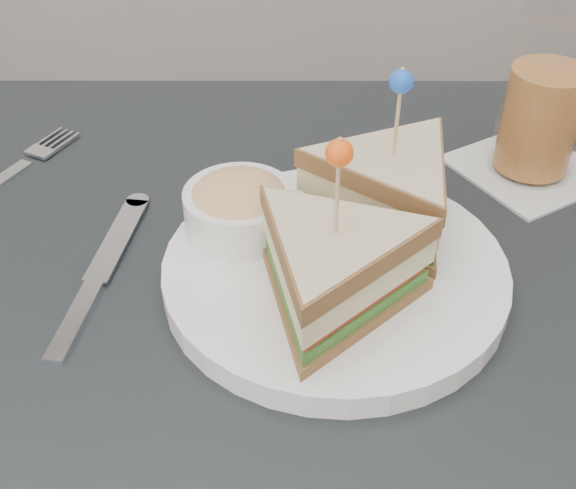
# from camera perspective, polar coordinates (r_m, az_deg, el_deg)

# --- Properties ---
(table) EXTENTS (0.80, 0.80, 0.75)m
(table) POSITION_cam_1_polar(r_m,az_deg,el_deg) (0.65, -0.89, -9.23)
(table) COLOR black
(table) RESTS_ON ground
(plate_meal) EXTENTS (0.34, 0.34, 0.17)m
(plate_meal) POSITION_cam_1_polar(r_m,az_deg,el_deg) (0.59, 4.45, 0.77)
(plate_meal) COLOR white
(plate_meal) RESTS_ON table
(cutlery_fork) EXTENTS (0.11, 0.18, 0.01)m
(cutlery_fork) POSITION_cam_1_polar(r_m,az_deg,el_deg) (0.80, -20.84, 5.48)
(cutlery_fork) COLOR silver
(cutlery_fork) RESTS_ON table
(cutlery_knife) EXTENTS (0.05, 0.22, 0.01)m
(cutlery_knife) POSITION_cam_1_polar(r_m,az_deg,el_deg) (0.63, -14.74, -2.35)
(cutlery_knife) COLOR white
(cutlery_knife) RESTS_ON table
(drink_set) EXTENTS (0.18, 0.18, 0.17)m
(drink_set) POSITION_cam_1_polar(r_m,az_deg,el_deg) (0.75, 19.54, 10.30)
(drink_set) COLOR silver
(drink_set) RESTS_ON table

